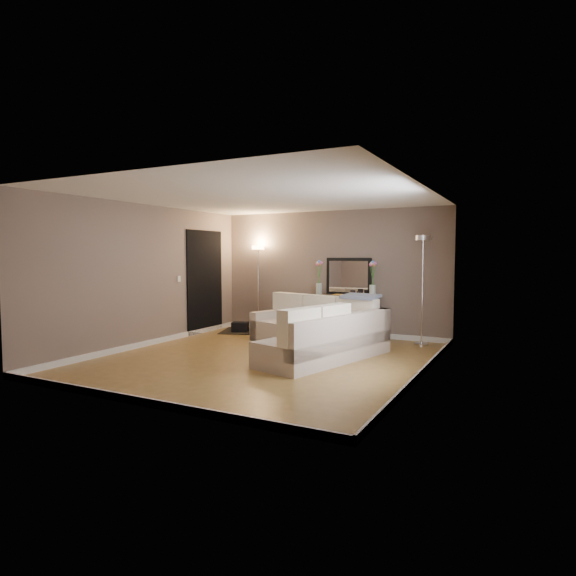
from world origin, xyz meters
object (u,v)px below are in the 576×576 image
at_px(sectional_sofa, 317,332).
at_px(console_table, 341,313).
at_px(floor_lamp_lit, 258,270).
at_px(floor_lamp_unlit, 423,268).

xyz_separation_m(sectional_sofa, console_table, (-0.17, 1.61, 0.14)).
height_order(sectional_sofa, console_table, sectional_sofa).
bearing_deg(floor_lamp_lit, sectional_sofa, -37.52).
xyz_separation_m(sectional_sofa, floor_lamp_unlit, (1.49, 1.44, 1.10)).
bearing_deg(sectional_sofa, floor_lamp_lit, 142.48).
bearing_deg(floor_lamp_unlit, sectional_sofa, -135.91).
height_order(floor_lamp_lit, floor_lamp_unlit, floor_lamp_unlit).
relative_size(console_table, floor_lamp_unlit, 0.69).
relative_size(sectional_sofa, console_table, 2.19).
relative_size(console_table, floor_lamp_lit, 0.75).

